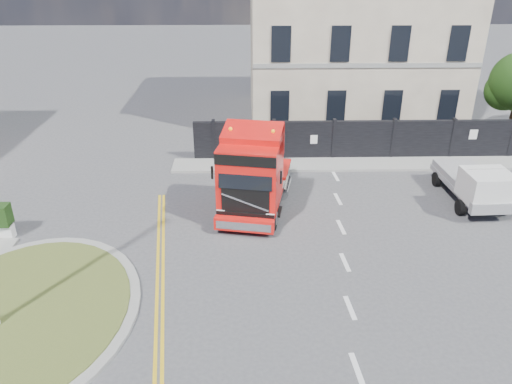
{
  "coord_description": "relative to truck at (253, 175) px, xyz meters",
  "views": [
    {
      "loc": [
        -0.39,
        -14.59,
        9.59
      ],
      "look_at": [
        -0.05,
        1.46,
        1.8
      ],
      "focal_mm": 35.0,
      "sensor_mm": 36.0,
      "label": 1
    }
  ],
  "objects": [
    {
      "name": "truck",
      "position": [
        0.0,
        0.0,
        0.0
      ],
      "size": [
        3.29,
        6.27,
        3.57
      ],
      "rotation": [
        0.0,
        0.0,
        -0.19
      ],
      "color": "black",
      "rests_on": "ground"
    },
    {
      "name": "traffic_island",
      "position": [
        -6.89,
        -6.38,
        -1.52
      ],
      "size": [
        6.8,
        6.8,
        0.17
      ],
      "color": "gray",
      "rests_on": "ground"
    },
    {
      "name": "ground",
      "position": [
        0.11,
        -3.38,
        -1.6
      ],
      "size": [
        120.0,
        120.0,
        0.0
      ],
      "primitive_type": "plane",
      "color": "#424244",
      "rests_on": "ground"
    },
    {
      "name": "hoarding_fence",
      "position": [
        6.66,
        5.62,
        -0.6
      ],
      "size": [
        18.8,
        0.25,
        2.0
      ],
      "color": "black",
      "rests_on": "ground"
    },
    {
      "name": "pavement_far",
      "position": [
        6.11,
        4.72,
        -1.54
      ],
      "size": [
        20.0,
        1.6,
        0.12
      ],
      "primitive_type": "cube",
      "color": "gray",
      "rests_on": "ground"
    },
    {
      "name": "flatbed_pickup",
      "position": [
        9.16,
        0.07,
        -0.62
      ],
      "size": [
        1.96,
        4.44,
        1.83
      ],
      "rotation": [
        0.0,
        0.0,
        0.04
      ],
      "color": "gray",
      "rests_on": "ground"
    },
    {
      "name": "georgian_building",
      "position": [
        6.11,
        13.12,
        4.17
      ],
      "size": [
        12.3,
        10.3,
        12.8
      ],
      "color": "beige",
      "rests_on": "ground"
    }
  ]
}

